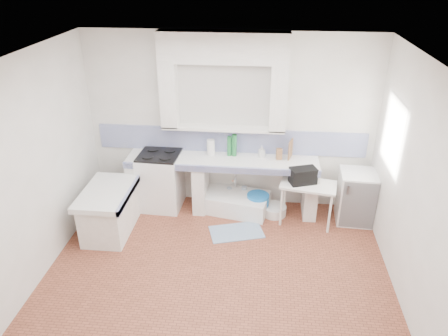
# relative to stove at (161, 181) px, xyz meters

# --- Properties ---
(floor) EXTENTS (4.50, 4.50, 0.00)m
(floor) POSITION_rel_stove_xyz_m (1.10, -1.69, -0.46)
(floor) COLOR brown
(floor) RESTS_ON ground
(ceiling) EXTENTS (4.50, 4.50, 0.00)m
(ceiling) POSITION_rel_stove_xyz_m (1.10, -1.69, 2.34)
(ceiling) COLOR white
(ceiling) RESTS_ON ground
(wall_back) EXTENTS (4.50, 0.00, 4.50)m
(wall_back) POSITION_rel_stove_xyz_m (1.10, 0.31, 0.94)
(wall_back) COLOR white
(wall_back) RESTS_ON ground
(wall_front) EXTENTS (4.50, 0.00, 4.50)m
(wall_front) POSITION_rel_stove_xyz_m (1.10, -3.69, 0.94)
(wall_front) COLOR white
(wall_front) RESTS_ON ground
(wall_left) EXTENTS (0.00, 4.50, 4.50)m
(wall_left) POSITION_rel_stove_xyz_m (-1.15, -1.69, 0.94)
(wall_left) COLOR white
(wall_left) RESTS_ON ground
(wall_right) EXTENTS (0.00, 4.50, 4.50)m
(wall_right) POSITION_rel_stove_xyz_m (3.35, -1.69, 0.94)
(wall_right) COLOR white
(wall_right) RESTS_ON ground
(alcove_mass) EXTENTS (1.90, 0.25, 0.45)m
(alcove_mass) POSITION_rel_stove_xyz_m (1.00, 0.18, 2.12)
(alcove_mass) COLOR white
(alcove_mass) RESTS_ON ground
(window_frame) EXTENTS (0.35, 0.86, 1.06)m
(window_frame) POSITION_rel_stove_xyz_m (3.53, -0.49, 1.14)
(window_frame) COLOR #3D2213
(window_frame) RESTS_ON ground
(lace_valance) EXTENTS (0.01, 0.84, 0.24)m
(lace_valance) POSITION_rel_stove_xyz_m (3.38, -0.49, 1.52)
(lace_valance) COLOR white
(lace_valance) RESTS_ON ground
(counter_slab) EXTENTS (3.00, 0.60, 0.08)m
(counter_slab) POSITION_rel_stove_xyz_m (1.00, 0.01, 0.40)
(counter_slab) COLOR white
(counter_slab) RESTS_ON ground
(counter_lip) EXTENTS (3.00, 0.04, 0.10)m
(counter_lip) POSITION_rel_stove_xyz_m (1.00, -0.27, 0.40)
(counter_lip) COLOR navy
(counter_lip) RESTS_ON ground
(counter_pier_left) EXTENTS (0.20, 0.55, 0.82)m
(counter_pier_left) POSITION_rel_stove_xyz_m (-0.40, 0.01, -0.05)
(counter_pier_left) COLOR white
(counter_pier_left) RESTS_ON ground
(counter_pier_mid) EXTENTS (0.20, 0.55, 0.82)m
(counter_pier_mid) POSITION_rel_stove_xyz_m (0.65, 0.01, -0.05)
(counter_pier_mid) COLOR white
(counter_pier_mid) RESTS_ON ground
(counter_pier_right) EXTENTS (0.20, 0.55, 0.82)m
(counter_pier_right) POSITION_rel_stove_xyz_m (2.40, 0.01, -0.05)
(counter_pier_right) COLOR white
(counter_pier_right) RESTS_ON ground
(peninsula_top) EXTENTS (0.70, 1.10, 0.08)m
(peninsula_top) POSITION_rel_stove_xyz_m (-0.60, -0.79, 0.20)
(peninsula_top) COLOR white
(peninsula_top) RESTS_ON ground
(peninsula_base) EXTENTS (0.60, 1.00, 0.62)m
(peninsula_base) POSITION_rel_stove_xyz_m (-0.60, -0.79, -0.15)
(peninsula_base) COLOR white
(peninsula_base) RESTS_ON ground
(peninsula_lip) EXTENTS (0.04, 1.10, 0.10)m
(peninsula_lip) POSITION_rel_stove_xyz_m (-0.27, -0.79, 0.20)
(peninsula_lip) COLOR navy
(peninsula_lip) RESTS_ON ground
(backsplash) EXTENTS (4.27, 0.03, 0.40)m
(backsplash) POSITION_rel_stove_xyz_m (1.10, 0.29, 0.64)
(backsplash) COLOR navy
(backsplash) RESTS_ON ground
(stove) EXTENTS (0.68, 0.66, 0.92)m
(stove) POSITION_rel_stove_xyz_m (0.00, 0.00, 0.00)
(stove) COLOR white
(stove) RESTS_ON ground
(sink) EXTENTS (1.21, 0.81, 0.27)m
(sink) POSITION_rel_stove_xyz_m (1.20, -0.02, -0.33)
(sink) COLOR white
(sink) RESTS_ON ground
(side_table) EXTENTS (0.89, 0.60, 0.04)m
(side_table) POSITION_rel_stove_xyz_m (2.33, -0.27, -0.12)
(side_table) COLOR white
(side_table) RESTS_ON ground
(fridge) EXTENTS (0.56, 0.56, 0.82)m
(fridge) POSITION_rel_stove_xyz_m (3.09, -0.11, -0.05)
(fridge) COLOR white
(fridge) RESTS_ON ground
(bucket_red) EXTENTS (0.36, 0.36, 0.26)m
(bucket_red) POSITION_rel_stove_xyz_m (0.99, -0.02, -0.33)
(bucket_red) COLOR #D45020
(bucket_red) RESTS_ON ground
(bucket_orange) EXTENTS (0.33, 0.33, 0.27)m
(bucket_orange) POSITION_rel_stove_xyz_m (1.24, -0.13, -0.32)
(bucket_orange) COLOR #D85232
(bucket_orange) RESTS_ON ground
(bucket_blue) EXTENTS (0.43, 0.43, 0.33)m
(bucket_blue) POSITION_rel_stove_xyz_m (1.59, -0.07, -0.29)
(bucket_blue) COLOR blue
(bucket_blue) RESTS_ON ground
(basin_white) EXTENTS (0.48, 0.48, 0.15)m
(basin_white) POSITION_rel_stove_xyz_m (1.85, -0.09, -0.38)
(basin_white) COLOR white
(basin_white) RESTS_ON ground
(water_bottle_a) EXTENTS (0.09, 0.09, 0.31)m
(water_bottle_a) POSITION_rel_stove_xyz_m (1.10, 0.16, -0.30)
(water_bottle_a) COLOR silver
(water_bottle_a) RESTS_ON ground
(water_bottle_b) EXTENTS (0.11, 0.11, 0.34)m
(water_bottle_b) POSITION_rel_stove_xyz_m (1.35, 0.16, -0.29)
(water_bottle_b) COLOR silver
(water_bottle_b) RESTS_ON ground
(black_bag) EXTENTS (0.44, 0.34, 0.24)m
(black_bag) POSITION_rel_stove_xyz_m (2.24, -0.25, 0.35)
(black_bag) COLOR black
(black_bag) RESTS_ON side_table
(green_bottle_a) EXTENTS (0.08, 0.08, 0.32)m
(green_bottle_a) POSITION_rel_stove_xyz_m (1.10, 0.16, 0.60)
(green_bottle_a) COLOR #1F7235
(green_bottle_a) RESTS_ON counter_slab
(green_bottle_b) EXTENTS (0.09, 0.09, 0.36)m
(green_bottle_b) POSITION_rel_stove_xyz_m (1.18, 0.16, 0.62)
(green_bottle_b) COLOR #1F7235
(green_bottle_b) RESTS_ON counter_slab
(knife_block) EXTENTS (0.10, 0.08, 0.18)m
(knife_block) POSITION_rel_stove_xyz_m (1.88, 0.09, 0.53)
(knife_block) COLOR brown
(knife_block) RESTS_ON counter_slab
(cutting_board) EXTENTS (0.08, 0.21, 0.30)m
(cutting_board) POSITION_rel_stove_xyz_m (2.06, 0.16, 0.59)
(cutting_board) COLOR brown
(cutting_board) RESTS_ON counter_slab
(paper_towel) EXTENTS (0.16, 0.16, 0.25)m
(paper_towel) POSITION_rel_stove_xyz_m (0.81, 0.16, 0.57)
(paper_towel) COLOR white
(paper_towel) RESTS_ON counter_slab
(soap_bottle) EXTENTS (0.11, 0.11, 0.19)m
(soap_bottle) POSITION_rel_stove_xyz_m (1.61, 0.16, 0.54)
(soap_bottle) COLOR white
(soap_bottle) RESTS_ON counter_slab
(rug) EXTENTS (0.88, 0.66, 0.01)m
(rug) POSITION_rel_stove_xyz_m (1.29, -0.65, -0.45)
(rug) COLOR #305790
(rug) RESTS_ON ground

